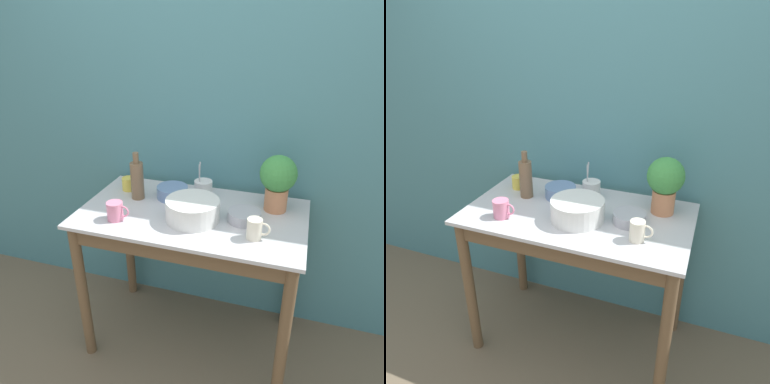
# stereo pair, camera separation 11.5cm
# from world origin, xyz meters

# --- Properties ---
(ground_plane) EXTENTS (12.00, 12.00, 0.00)m
(ground_plane) POSITION_xyz_m (0.00, 0.00, 0.00)
(ground_plane) COLOR brown
(wall_back) EXTENTS (6.00, 0.05, 2.40)m
(wall_back) POSITION_xyz_m (0.00, 0.73, 1.20)
(wall_back) COLOR teal
(wall_back) RESTS_ON ground_plane
(counter_table) EXTENTS (1.20, 0.68, 0.90)m
(counter_table) POSITION_xyz_m (0.00, 0.32, 0.70)
(counter_table) COLOR brown
(counter_table) RESTS_ON ground_plane
(potted_plant) EXTENTS (0.19, 0.19, 0.31)m
(potted_plant) POSITION_xyz_m (0.42, 0.50, 1.08)
(potted_plant) COLOR tan
(potted_plant) RESTS_ON counter_table
(bowl_wash_large) EXTENTS (0.28, 0.28, 0.11)m
(bowl_wash_large) POSITION_xyz_m (0.03, 0.27, 0.95)
(bowl_wash_large) COLOR silver
(bowl_wash_large) RESTS_ON counter_table
(bottle_tall) EXTENTS (0.07, 0.07, 0.27)m
(bottle_tall) POSITION_xyz_m (-0.35, 0.41, 1.01)
(bottle_tall) COLOR brown
(bottle_tall) RESTS_ON counter_table
(mug_pink) EXTENTS (0.12, 0.08, 0.10)m
(mug_pink) POSITION_xyz_m (-0.35, 0.15, 0.95)
(mug_pink) COLOR pink
(mug_pink) RESTS_ON counter_table
(mug_cream) EXTENTS (0.11, 0.07, 0.10)m
(mug_cream) POSITION_xyz_m (0.36, 0.18, 0.95)
(mug_cream) COLOR beige
(mug_cream) RESTS_ON counter_table
(mug_yellow) EXTENTS (0.11, 0.08, 0.08)m
(mug_yellow) POSITION_xyz_m (-0.45, 0.50, 0.94)
(mug_yellow) COLOR #E5CC4C
(mug_yellow) RESTS_ON counter_table
(bowl_small_blue) EXTENTS (0.18, 0.18, 0.07)m
(bowl_small_blue) POSITION_xyz_m (-0.16, 0.48, 0.93)
(bowl_small_blue) COLOR #6684B2
(bowl_small_blue) RESTS_ON counter_table
(bowl_small_steel) EXTENTS (0.17, 0.17, 0.05)m
(bowl_small_steel) POSITION_xyz_m (0.28, 0.33, 0.93)
(bowl_small_steel) COLOR #A8A8B2
(bowl_small_steel) RESTS_ON counter_table
(utensil_cup) EXTENTS (0.10, 0.10, 0.21)m
(utensil_cup) POSITION_xyz_m (0.01, 0.53, 0.95)
(utensil_cup) COLOR silver
(utensil_cup) RESTS_ON counter_table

